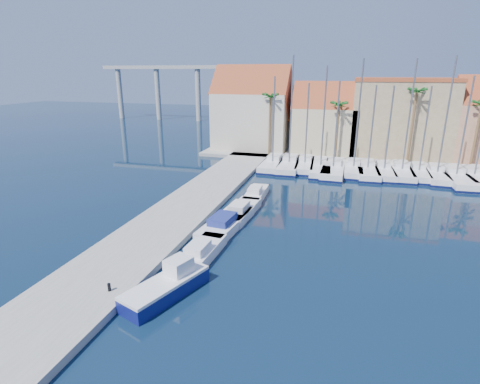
# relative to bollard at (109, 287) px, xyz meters

# --- Properties ---
(ground) EXTENTS (260.00, 260.00, 0.00)m
(ground) POSITION_rel_bollard_xyz_m (7.22, -1.92, -0.74)
(ground) COLOR black
(ground) RESTS_ON ground
(quay_west) EXTENTS (6.00, 77.00, 0.50)m
(quay_west) POSITION_rel_bollard_xyz_m (-1.78, 11.58, -0.49)
(quay_west) COLOR gray
(quay_west) RESTS_ON ground
(shore_north) EXTENTS (54.00, 16.00, 0.50)m
(shore_north) POSITION_rel_bollard_xyz_m (17.22, 46.08, -0.49)
(shore_north) COLOR gray
(shore_north) RESTS_ON ground
(bollard) EXTENTS (0.19, 0.19, 0.48)m
(bollard) POSITION_rel_bollard_xyz_m (0.00, 0.00, 0.00)
(bollard) COLOR black
(bollard) RESTS_ON quay_west
(fishing_boat) EXTENTS (3.74, 6.02, 2.00)m
(fishing_boat) POSITION_rel_bollard_xyz_m (3.15, 1.29, -0.08)
(fishing_boat) COLOR navy
(fishing_boat) RESTS_ON ground
(motorboat_west_0) EXTENTS (2.06, 5.81, 1.40)m
(motorboat_west_0) POSITION_rel_bollard_xyz_m (3.35, 6.09, -0.23)
(motorboat_west_0) COLOR white
(motorboat_west_0) RESTS_ON ground
(motorboat_west_1) EXTENTS (3.14, 7.69, 1.40)m
(motorboat_west_1) POSITION_rel_bollard_xyz_m (3.34, 11.81, -0.23)
(motorboat_west_1) COLOR white
(motorboat_west_1) RESTS_ON ground
(motorboat_west_2) EXTENTS (2.43, 6.56, 1.40)m
(motorboat_west_2) POSITION_rel_bollard_xyz_m (3.79, 15.03, -0.23)
(motorboat_west_2) COLOR white
(motorboat_west_2) RESTS_ON ground
(motorboat_west_3) EXTENTS (1.94, 5.59, 1.40)m
(motorboat_west_3) POSITION_rel_bollard_xyz_m (3.93, 20.27, -0.23)
(motorboat_west_3) COLOR white
(motorboat_west_3) RESTS_ON ground
(sailboat_0) EXTENTS (2.68, 9.53, 12.27)m
(sailboat_0) POSITION_rel_bollard_xyz_m (3.06, 34.20, -0.15)
(sailboat_0) COLOR white
(sailboat_0) RESTS_ON ground
(sailboat_1) EXTENTS (3.14, 10.32, 14.88)m
(sailboat_1) POSITION_rel_bollard_xyz_m (5.30, 34.41, -0.13)
(sailboat_1) COLOR white
(sailboat_1) RESTS_ON ground
(sailboat_2) EXTENTS (2.97, 9.23, 11.47)m
(sailboat_2) POSITION_rel_bollard_xyz_m (7.40, 34.73, -0.16)
(sailboat_2) COLOR white
(sailboat_2) RESTS_ON ground
(sailboat_3) EXTENTS (3.18, 10.19, 13.56)m
(sailboat_3) POSITION_rel_bollard_xyz_m (9.61, 33.82, -0.14)
(sailboat_3) COLOR white
(sailboat_3) RESTS_ON ground
(sailboat_4) EXTENTS (2.97, 10.68, 11.76)m
(sailboat_4) POSITION_rel_bollard_xyz_m (11.30, 33.61, -0.17)
(sailboat_4) COLOR white
(sailboat_4) RESTS_ON ground
(sailboat_5) EXTENTS (2.40, 8.89, 14.38)m
(sailboat_5) POSITION_rel_bollard_xyz_m (13.86, 34.31, -0.10)
(sailboat_5) COLOR white
(sailboat_5) RESTS_ON ground
(sailboat_6) EXTENTS (3.04, 10.00, 11.30)m
(sailboat_6) POSITION_rel_bollard_xyz_m (15.61, 34.20, -0.17)
(sailboat_6) COLOR white
(sailboat_6) RESTS_ON ground
(sailboat_7) EXTENTS (2.79, 8.92, 11.24)m
(sailboat_7) POSITION_rel_bollard_xyz_m (17.62, 34.07, -0.15)
(sailboat_7) COLOR white
(sailboat_7) RESTS_ON ground
(sailboat_8) EXTENTS (2.61, 9.59, 14.35)m
(sailboat_8) POSITION_rel_bollard_xyz_m (19.84, 34.58, -0.12)
(sailboat_8) COLOR white
(sailboat_8) RESTS_ON ground
(sailboat_9) EXTENTS (2.41, 8.46, 11.25)m
(sailboat_9) POSITION_rel_bollard_xyz_m (21.84, 34.39, -0.15)
(sailboat_9) COLOR white
(sailboat_9) RESTS_ON ground
(sailboat_10) EXTENTS (2.77, 9.01, 14.61)m
(sailboat_10) POSITION_rel_bollard_xyz_m (23.89, 34.11, -0.10)
(sailboat_10) COLOR white
(sailboat_10) RESTS_ON ground
(sailboat_11) EXTENTS (3.60, 11.22, 12.43)m
(sailboat_11) POSITION_rel_bollard_xyz_m (25.85, 33.77, -0.17)
(sailboat_11) COLOR white
(sailboat_11) RESTS_ON ground
(sailboat_12) EXTENTS (2.82, 9.24, 12.00)m
(sailboat_12) POSITION_rel_bollard_xyz_m (27.95, 34.18, -0.15)
(sailboat_12) COLOR white
(sailboat_12) RESTS_ON ground
(building_0) EXTENTS (12.30, 9.00, 13.50)m
(building_0) POSITION_rel_bollard_xyz_m (-2.78, 45.08, 5.78)
(building_0) COLOR beige
(building_0) RESTS_ON shore_north
(building_1) EXTENTS (10.30, 8.00, 11.00)m
(building_1) POSITION_rel_bollard_xyz_m (9.22, 45.08, 4.56)
(building_1) COLOR beige
(building_1) RESTS_ON shore_north
(building_2) EXTENTS (14.20, 10.20, 11.50)m
(building_2) POSITION_rel_bollard_xyz_m (20.22, 46.08, 5.52)
(building_2) COLOR #99855E
(building_2) RESTS_ON shore_north
(palm_0) EXTENTS (2.60, 2.60, 10.15)m
(palm_0) POSITION_rel_bollard_xyz_m (1.22, 40.08, 8.34)
(palm_0) COLOR brown
(palm_0) RESTS_ON shore_north
(palm_1) EXTENTS (2.60, 2.60, 9.15)m
(palm_1) POSITION_rel_bollard_xyz_m (11.22, 40.08, 7.40)
(palm_1) COLOR brown
(palm_1) RESTS_ON shore_north
(palm_2) EXTENTS (2.60, 2.60, 11.15)m
(palm_2) POSITION_rel_bollard_xyz_m (21.22, 40.08, 9.28)
(palm_2) COLOR brown
(palm_2) RESTS_ON shore_north
(viaduct) EXTENTS (48.00, 2.20, 14.45)m
(viaduct) POSITION_rel_bollard_xyz_m (-31.86, 80.08, 9.51)
(viaduct) COLOR #9E9E99
(viaduct) RESTS_ON ground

